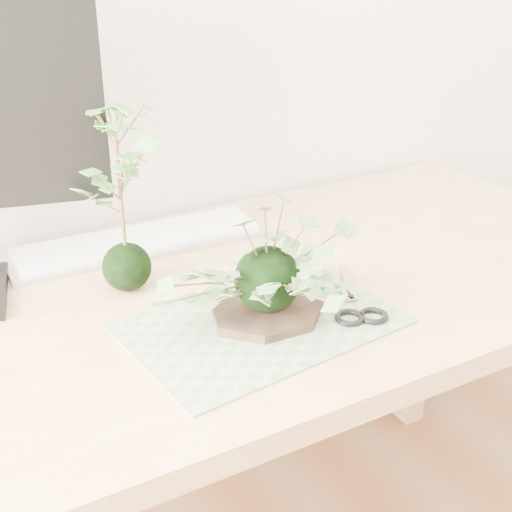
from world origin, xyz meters
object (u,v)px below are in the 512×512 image
object	(u,v)px
desk	(218,338)
keyboard	(139,241)
ivy_kokedama	(268,250)
maple_kokedama	(117,152)

from	to	relation	value
desk	keyboard	world-z (taller)	keyboard
ivy_kokedama	keyboard	bearing A→B (deg)	102.02
desk	keyboard	distance (m)	0.26
desk	keyboard	xyz separation A→B (m)	(-0.04, 0.24, 0.10)
ivy_kokedama	keyboard	distance (m)	0.38
desk	ivy_kokedama	distance (m)	0.24
desk	ivy_kokedama	bearing A→B (deg)	-75.06
maple_kokedama	keyboard	bearing A→B (deg)	63.32
desk	keyboard	bearing A→B (deg)	100.60
maple_kokedama	keyboard	size ratio (longest dim) A/B	0.69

